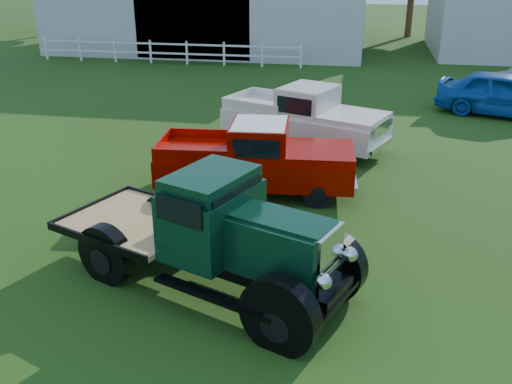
% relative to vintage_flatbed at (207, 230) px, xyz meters
% --- Properties ---
extents(ground, '(120.00, 120.00, 0.00)m').
position_rel_vintage_flatbed_xyz_m(ground, '(0.30, 0.67, -1.08)').
color(ground, '#1F370D').
extents(shed_left, '(18.80, 10.20, 5.60)m').
position_rel_vintage_flatbed_xyz_m(shed_left, '(-6.70, 26.67, 1.72)').
color(shed_left, '#9A9A9A').
rests_on(shed_left, ground).
extents(fence_rail, '(14.20, 0.16, 1.20)m').
position_rel_vintage_flatbed_xyz_m(fence_rail, '(-7.70, 20.67, -0.48)').
color(fence_rail, white).
rests_on(fence_rail, ground).
extents(vintage_flatbed, '(5.85, 4.01, 2.16)m').
position_rel_vintage_flatbed_xyz_m(vintage_flatbed, '(0.00, 0.00, 0.00)').
color(vintage_flatbed, '#0A341F').
rests_on(vintage_flatbed, ground).
extents(red_pickup, '(5.00, 2.26, 1.78)m').
position_rel_vintage_flatbed_xyz_m(red_pickup, '(0.02, 4.34, -0.19)').
color(red_pickup, '#9F0700').
rests_on(red_pickup, ground).
extents(white_pickup, '(5.37, 3.64, 1.84)m').
position_rel_vintage_flatbed_xyz_m(white_pickup, '(0.81, 8.00, -0.16)').
color(white_pickup, beige).
rests_on(white_pickup, ground).
extents(misc_car_blue, '(4.97, 3.26, 1.57)m').
position_rel_vintage_flatbed_xyz_m(misc_car_blue, '(7.45, 12.96, -0.29)').
color(misc_car_blue, '#0D469B').
rests_on(misc_car_blue, ground).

